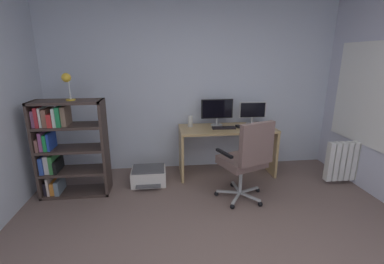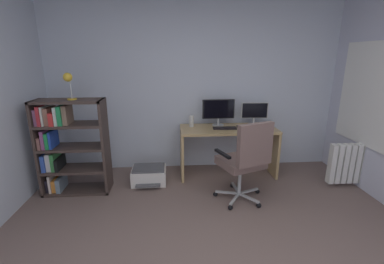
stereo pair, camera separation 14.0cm
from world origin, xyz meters
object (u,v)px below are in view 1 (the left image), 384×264
Objects in this scene: computer_mouse at (238,126)px; radiator at (350,161)px; desktop_speaker at (190,121)px; monitor_secondary at (252,111)px; office_chair at (247,157)px; desk_lamp at (67,81)px; monitor_main at (217,110)px; desk at (227,140)px; keyboard at (224,128)px; bookshelf at (64,147)px; printer at (149,176)px.

computer_mouse is 1.62m from radiator.
monitor_secondary is at bearing 2.81° from desktop_speaker.
office_chair is 3.21× the size of desk_lamp.
monitor_secondary is 2.62m from desk_lamp.
monitor_main is 2.01m from radiator.
radiator is (1.61, 0.31, -0.25)m from office_chair.
computer_mouse reaches higher than radiator.
desk is 0.62m from desktop_speaker.
keyboard is (-0.49, -0.21, -0.19)m from monitor_secondary.
bookshelf is (-2.38, -0.37, -0.10)m from computer_mouse.
radiator is (1.21, -0.70, -0.60)m from monitor_secondary.
desktop_speaker is (-0.54, 0.11, 0.28)m from desk.
monitor_main reaches higher than printer.
desktop_speaker is (-0.97, -0.05, -0.12)m from monitor_secondary.
desktop_speaker is 1.15m from office_chair.
monitor_main is at bearing 6.56° from desktop_speaker.
desktop_speaker is at bearing 168.32° from desk.
keyboard is at bearing 175.94° from computer_mouse.
monitor_main is 0.31m from keyboard.
printer is at bearing 152.59° from office_chair.
printer is (-1.18, -0.23, -0.42)m from desk.
desk_lamp is at bearing -169.23° from desk.
desk_lamp is (-1.95, -0.55, 0.51)m from monitor_main.
office_chair reaches higher than computer_mouse.
office_chair is at bearing -87.49° from desk.
keyboard is 2.17m from desk_lamp.
office_chair is 1.54× the size of radiator.
desk is 2.96× the size of printer.
desk_lamp is 1.64m from printer.
printer is 2.85m from radiator.
desk is at bearing 10.10° from bookshelf.
printer is (-1.05, -0.39, -0.85)m from monitor_main.
radiator is (1.65, -0.54, -0.20)m from desk.
desk reaches higher than radiator.
bookshelf is at bearing -163.17° from desktop_speaker.
monitor_main is 1.18× the size of monitor_secondary.
office_chair is at bearing -111.21° from monitor_secondary.
desk is 14.20× the size of computer_mouse.
monitor_main reaches higher than monitor_secondary.
desk_lamp reaches higher than keyboard.
computer_mouse is (0.23, 0.03, 0.01)m from keyboard.
office_chair is (-0.13, -0.84, -0.16)m from computer_mouse.
desktop_speaker is 0.16× the size of office_chair.
radiator is (3.72, -0.15, -1.14)m from desk_lamp.
bookshelf is at bearing -168.18° from monitor_secondary.
desk_lamp is (-2.11, 0.46, 0.89)m from office_chair.
desk is 4.18× the size of keyboard.
computer_mouse reaches higher than printer.
keyboard is at bearing 9.18° from bookshelf.
desk is 2.08× the size of radiator.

